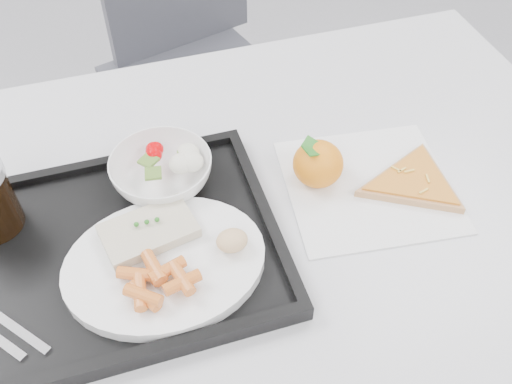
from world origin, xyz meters
name	(u,v)px	position (x,y,z in m)	size (l,w,h in m)	color
table	(241,232)	(0.00, 0.30, 0.68)	(1.20, 0.80, 0.75)	silver
chair	(190,42)	(0.08, 1.07, 0.54)	(0.52, 0.52, 0.93)	#393941
tray	(115,252)	(-0.19, 0.26, 0.76)	(0.45, 0.35, 0.03)	black
dinner_plate	(165,263)	(-0.13, 0.21, 0.77)	(0.27, 0.27, 0.02)	white
fish_fillet	(149,231)	(-0.14, 0.26, 0.79)	(0.14, 0.10, 0.02)	beige
bread_roll	(232,241)	(-0.04, 0.20, 0.80)	(0.05, 0.04, 0.03)	#CEBB7C
salad_bowl	(162,171)	(-0.10, 0.37, 0.79)	(0.15, 0.15, 0.05)	white
napkin	(368,186)	(0.20, 0.28, 0.75)	(0.28, 0.27, 0.00)	white
tangerine	(318,164)	(0.13, 0.31, 0.79)	(0.10, 0.10, 0.07)	#FF7300
pizza_slice	(414,182)	(0.27, 0.26, 0.76)	(0.20, 0.20, 0.02)	tan
carrot_pile	(156,280)	(-0.15, 0.17, 0.80)	(0.10, 0.09, 0.02)	orange
salad_contents	(175,157)	(-0.08, 0.38, 0.80)	(0.10, 0.08, 0.03)	#CD0004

